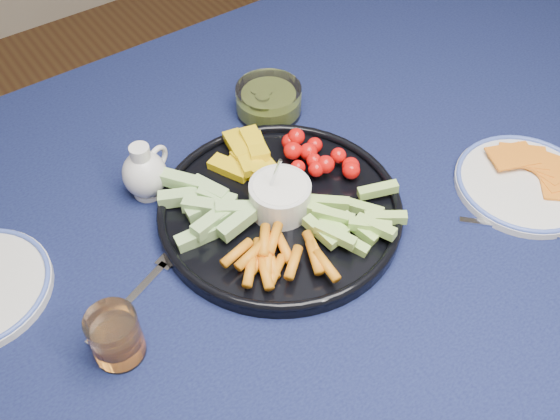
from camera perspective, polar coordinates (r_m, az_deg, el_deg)
dining_table at (r=1.09m, az=2.79°, el=-1.02°), size 1.67×1.07×0.75m
crudite_platter at (r=0.97m, az=-0.15°, el=0.30°), size 0.38×0.38×0.12m
creamer_pitcher at (r=1.01m, az=-12.23°, el=3.31°), size 0.09×0.07×0.10m
pickle_bowl at (r=1.15m, az=-1.04°, el=9.88°), size 0.12×0.12×0.06m
cheese_plate at (r=1.09m, az=21.50°, el=2.40°), size 0.22×0.22×0.03m
juice_tumbler at (r=0.84m, az=-14.74°, el=-11.26°), size 0.07×0.07×0.08m
fork_left at (r=0.92m, az=-12.36°, el=-6.81°), size 0.18×0.09×0.00m
fork_right at (r=1.04m, az=21.55°, el=-1.58°), size 0.13×0.13×0.00m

